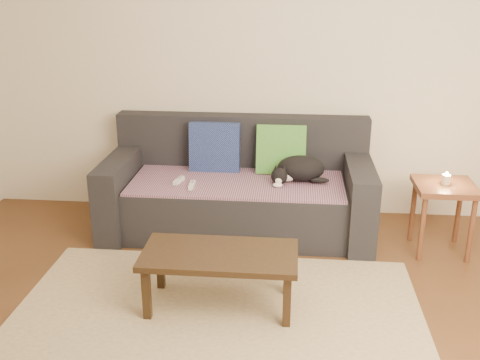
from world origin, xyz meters
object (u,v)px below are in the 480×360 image
at_px(sofa, 238,192).
at_px(wii_remote_a, 179,180).
at_px(wii_remote_b, 192,185).
at_px(coffee_table, 220,259).
at_px(side_table, 444,196).
at_px(cat, 299,169).

bearing_deg(sofa, wii_remote_a, -159.80).
distance_m(wii_remote_b, coffee_table, 1.00).
relative_size(sofa, side_table, 3.94).
distance_m(cat, wii_remote_a, 0.94).
bearing_deg(sofa, coffee_table, -89.75).
relative_size(cat, coffee_table, 0.47).
bearing_deg(coffee_table, wii_remote_a, 113.85).
relative_size(cat, wii_remote_b, 2.98).
xyz_separation_m(sofa, wii_remote_b, (-0.33, -0.26, 0.15)).
bearing_deg(side_table, cat, 167.46).
bearing_deg(wii_remote_a, sofa, -56.62).
relative_size(sofa, wii_remote_a, 14.00).
relative_size(cat, wii_remote_a, 2.98).
bearing_deg(cat, side_table, -12.93).
xyz_separation_m(cat, side_table, (1.06, -0.24, -0.09)).
xyz_separation_m(cat, wii_remote_b, (-0.81, -0.23, -0.08)).
height_order(side_table, coffee_table, side_table).
xyz_separation_m(wii_remote_a, coffee_table, (0.46, -1.03, -0.13)).
relative_size(sofa, cat, 4.70).
bearing_deg(coffee_table, side_table, 31.15).
bearing_deg(sofa, side_table, -9.90).
bearing_deg(wii_remote_b, side_table, -91.64).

